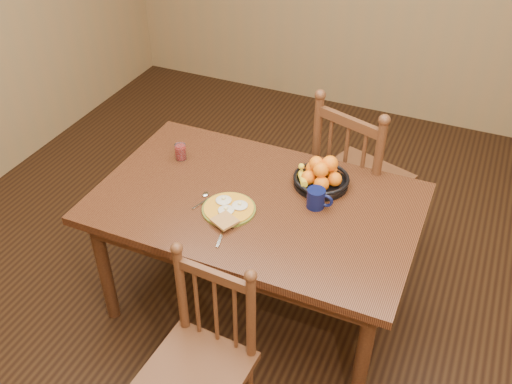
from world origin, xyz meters
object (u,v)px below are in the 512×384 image
at_px(dining_table, 256,213).
at_px(chair_near, 201,361).
at_px(fruit_bowl, 321,176).
at_px(chair_far, 358,180).
at_px(coffee_mug, 317,198).
at_px(breakfast_plate, 229,209).

bearing_deg(dining_table, chair_near, -84.11).
bearing_deg(dining_table, fruit_bowl, 44.63).
bearing_deg(dining_table, chair_far, 62.73).
bearing_deg(fruit_bowl, coffee_mug, -77.97).
bearing_deg(coffee_mug, breakfast_plate, -151.59).
distance_m(dining_table, breakfast_plate, 0.19).
distance_m(chair_far, fruit_bowl, 0.53).
relative_size(chair_near, breakfast_plate, 3.01).
bearing_deg(coffee_mug, fruit_bowl, 102.03).
bearing_deg(coffee_mug, chair_far, 84.14).
bearing_deg(chair_far, fruit_bowl, 95.40).
distance_m(breakfast_plate, fruit_bowl, 0.51).
relative_size(dining_table, coffee_mug, 11.99).
xyz_separation_m(dining_table, fruit_bowl, (0.25, 0.25, 0.14)).
distance_m(chair_near, coffee_mug, 0.93).
xyz_separation_m(chair_far, coffee_mug, (-0.06, -0.62, 0.28)).
bearing_deg(breakfast_plate, chair_far, 61.78).
relative_size(chair_near, coffee_mug, 6.86).
distance_m(chair_far, breakfast_plate, 0.96).
height_order(chair_near, coffee_mug, chair_near).
distance_m(dining_table, fruit_bowl, 0.38).
height_order(chair_far, fruit_bowl, chair_far).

